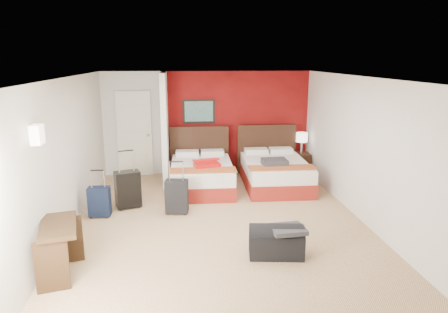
{
  "coord_description": "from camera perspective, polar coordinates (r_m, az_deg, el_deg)",
  "views": [
    {
      "loc": [
        -0.62,
        -6.58,
        2.82
      ],
      "look_at": [
        0.16,
        0.8,
        1.0
      ],
      "focal_mm": 32.56,
      "sensor_mm": 36.0,
      "label": 1
    }
  ],
  "objects": [
    {
      "name": "ground",
      "position": [
        7.18,
        -0.58,
        -9.33
      ],
      "size": [
        6.5,
        6.5,
        0.0
      ],
      "primitive_type": "plane",
      "color": "tan",
      "rests_on": "ground"
    },
    {
      "name": "room_walls",
      "position": [
        8.18,
        -11.41,
        2.5
      ],
      "size": [
        5.02,
        6.52,
        2.5
      ],
      "color": "silver",
      "rests_on": "ground"
    },
    {
      "name": "red_accent_panel",
      "position": [
        10.03,
        1.91,
        4.76
      ],
      "size": [
        3.5,
        0.04,
        2.5
      ],
      "primitive_type": "cube",
      "color": "maroon",
      "rests_on": "ground"
    },
    {
      "name": "partition_wall",
      "position": [
        9.33,
        -8.29,
        3.95
      ],
      "size": [
        0.12,
        1.2,
        2.5
      ],
      "primitive_type": "cube",
      "color": "silver",
      "rests_on": "ground"
    },
    {
      "name": "entry_door",
      "position": [
        10.0,
        -12.43,
        3.12
      ],
      "size": [
        0.82,
        0.06,
        2.05
      ],
      "primitive_type": "cube",
      "color": "silver",
      "rests_on": "ground"
    },
    {
      "name": "bed_left",
      "position": [
        8.89,
        -3.15,
        -2.8
      ],
      "size": [
        1.38,
        1.94,
        0.57
      ],
      "primitive_type": "cube",
      "rotation": [
        0.0,
        0.0,
        -0.02
      ],
      "color": "silver",
      "rests_on": "ground"
    },
    {
      "name": "bed_right",
      "position": [
        9.11,
        7.23,
        -2.44
      ],
      "size": [
        1.41,
        1.98,
        0.58
      ],
      "primitive_type": "cube",
      "rotation": [
        0.0,
        0.0,
        -0.02
      ],
      "color": "white",
      "rests_on": "ground"
    },
    {
      "name": "red_suitcase_open",
      "position": [
        8.71,
        -2.49,
        -0.88
      ],
      "size": [
        0.67,
        0.82,
        0.09
      ],
      "primitive_type": "cube",
      "rotation": [
        0.0,
        0.0,
        0.24
      ],
      "color": "red",
      "rests_on": "bed_left"
    },
    {
      "name": "jacket_bundle",
      "position": [
        8.72,
        7.1,
        -0.77
      ],
      "size": [
        0.53,
        0.43,
        0.12
      ],
      "primitive_type": "cube",
      "rotation": [
        0.0,
        0.0,
        0.02
      ],
      "color": "#38373C",
      "rests_on": "bed_right"
    },
    {
      "name": "nightstand",
      "position": [
        10.13,
        10.71,
        -1.01
      ],
      "size": [
        0.39,
        0.39,
        0.55
      ],
      "primitive_type": "cube",
      "rotation": [
        0.0,
        0.0,
        0.0
      ],
      "color": "#311B10",
      "rests_on": "ground"
    },
    {
      "name": "table_lamp",
      "position": [
        10.01,
        10.84,
        1.89
      ],
      "size": [
        0.29,
        0.29,
        0.5
      ],
      "primitive_type": "cylinder",
      "rotation": [
        0.0,
        0.0,
        0.03
      ],
      "color": "white",
      "rests_on": "nightstand"
    },
    {
      "name": "suitcase_black",
      "position": [
        7.98,
        -13.34,
        -4.67
      ],
      "size": [
        0.53,
        0.42,
        0.69
      ],
      "primitive_type": "cube",
      "rotation": [
        0.0,
        0.0,
        0.34
      ],
      "color": "black",
      "rests_on": "ground"
    },
    {
      "name": "suitcase_charcoal",
      "position": [
        7.56,
        -6.64,
        -5.76
      ],
      "size": [
        0.44,
        0.3,
        0.61
      ],
      "primitive_type": "cube",
      "rotation": [
        0.0,
        0.0,
        -0.12
      ],
      "color": "black",
      "rests_on": "ground"
    },
    {
      "name": "suitcase_navy",
      "position": [
        7.7,
        -17.07,
        -6.24
      ],
      "size": [
        0.39,
        0.25,
        0.53
      ],
      "primitive_type": "cube",
      "rotation": [
        0.0,
        0.0,
        -0.04
      ],
      "color": "#101A32",
      "rests_on": "ground"
    },
    {
      "name": "duffel_bag",
      "position": [
        6.07,
        7.34,
        -11.94
      ],
      "size": [
        0.83,
        0.51,
        0.39
      ],
      "primitive_type": "cube",
      "rotation": [
        0.0,
        0.0,
        -0.13
      ],
      "color": "black",
      "rests_on": "ground"
    },
    {
      "name": "jacket_draped",
      "position": [
        5.96,
        8.94,
        -10.05
      ],
      "size": [
        0.51,
        0.45,
        0.06
      ],
      "primitive_type": "cube",
      "rotation": [
        0.0,
        0.0,
        0.1
      ],
      "color": "#333438",
      "rests_on": "duffel_bag"
    },
    {
      "name": "desk",
      "position": [
        5.85,
        -21.98,
        -12.09
      ],
      "size": [
        0.64,
        0.96,
        0.73
      ],
      "primitive_type": "cube",
      "rotation": [
        0.0,
        0.0,
        0.24
      ],
      "color": "#311E10",
      "rests_on": "ground"
    }
  ]
}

